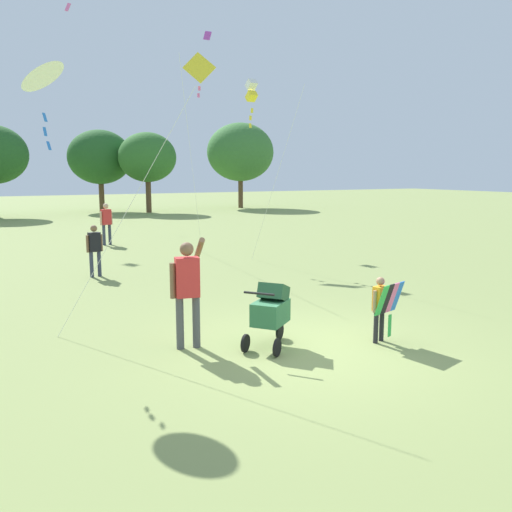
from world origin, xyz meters
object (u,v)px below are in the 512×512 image
person_red_shirt (106,221)px  stroller (271,309)px  kite_adult_black (43,78)px  kite_green_novelty (252,92)px  child_with_butterfly_kite (381,303)px  person_adult_flyer (187,285)px  person_sitting_far (95,246)px  kite_orange_delta (199,73)px

person_red_shirt → stroller: bearing=-91.6°
kite_adult_black → kite_green_novelty: bearing=40.6°
child_with_butterfly_kite → kite_adult_black: size_ratio=0.24×
person_adult_flyer → stroller: size_ratio=1.70×
person_red_shirt → person_sitting_far: 6.37m
child_with_butterfly_kite → person_adult_flyer: 3.11m
kite_orange_delta → child_with_butterfly_kite: bearing=-96.0°
kite_green_novelty → child_with_butterfly_kite: bearing=-103.3°
stroller → kite_green_novelty: 9.63m
child_with_butterfly_kite → kite_orange_delta: bearing=84.0°
kite_orange_delta → person_sitting_far: 7.03m
kite_orange_delta → person_adult_flyer: bearing=-113.2°
child_with_butterfly_kite → person_sitting_far: (-2.96, 7.77, 0.16)m
child_with_butterfly_kite → stroller: 1.79m
person_adult_flyer → kite_adult_black: (-1.73, 1.53, 3.16)m
kite_orange_delta → person_sitting_far: (-4.06, -2.62, -5.10)m
person_sitting_far → person_red_shirt: bearing=75.0°
kite_green_novelty → kite_orange_delta: bearing=112.9°
child_with_butterfly_kite → person_sitting_far: size_ratio=0.79×
child_with_butterfly_kite → person_red_shirt: person_red_shirt is taller
kite_green_novelty → person_red_shirt: size_ratio=3.50×
child_with_butterfly_kite → person_adult_flyer: size_ratio=0.61×
child_with_butterfly_kite → kite_green_novelty: bearing=76.7°
kite_orange_delta → kite_green_novelty: 2.37m
kite_orange_delta → person_sitting_far: kite_orange_delta is taller
child_with_butterfly_kite → kite_green_novelty: 9.66m
kite_adult_black → stroller: bearing=-35.6°
child_with_butterfly_kite → kite_green_novelty: kite_green_novelty is taller
stroller → kite_green_novelty: (3.64, 7.69, 4.51)m
person_red_shirt → person_sitting_far: size_ratio=1.15×
person_red_shirt → kite_orange_delta: bearing=-55.8°
stroller → person_sitting_far: (-1.29, 7.13, 0.20)m
kite_green_novelty → person_sitting_far: size_ratio=4.02×
person_adult_flyer → kite_orange_delta: size_ratio=0.26×
kite_green_novelty → person_sitting_far: (-4.93, -0.56, -4.31)m
person_red_shirt → child_with_butterfly_kite: bearing=-84.6°
child_with_butterfly_kite → kite_adult_black: bearing=149.2°
child_with_butterfly_kite → person_sitting_far: person_sitting_far is taller
kite_green_novelty → person_sitting_far: 6.57m
person_adult_flyer → person_sitting_far: 6.58m
stroller → person_sitting_far: bearing=100.2°
person_sitting_far → child_with_butterfly_kite: bearing=-69.2°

